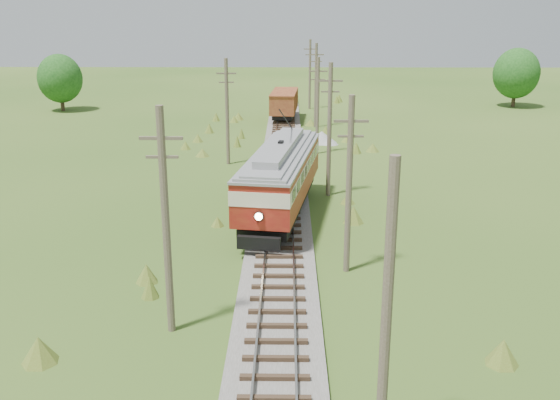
{
  "coord_description": "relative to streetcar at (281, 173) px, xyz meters",
  "views": [
    {
      "loc": [
        0.4,
        -10.23,
        12.29
      ],
      "look_at": [
        0.0,
        22.22,
        2.33
      ],
      "focal_mm": 40.0,
      "sensor_mm": 36.0,
      "label": 1
    }
  ],
  "objects": [
    {
      "name": "utility_pole_r_3",
      "position": [
        3.2,
        4.97,
        1.78
      ],
      "size": [
        1.6,
        0.3,
        9.0
      ],
      "color": "brown",
      "rests_on": "ground"
    },
    {
      "name": "utility_pole_r_5",
      "position": [
        3.4,
        30.97,
        1.73
      ],
      "size": [
        1.6,
        0.3,
        8.9
      ],
      "color": "brown",
      "rests_on": "ground"
    },
    {
      "name": "tree_mid_a",
      "position": [
        -28.0,
        41.97,
        1.17
      ],
      "size": [
        5.46,
        5.46,
        7.03
      ],
      "color": "#38281C",
      "rests_on": "ground"
    },
    {
      "name": "streetcar",
      "position": [
        0.0,
        0.0,
        0.0
      ],
      "size": [
        5.2,
        13.83,
        6.26
      ],
      "rotation": [
        0.0,
        0.0,
        -0.15
      ],
      "color": "black",
      "rests_on": "ground"
    },
    {
      "name": "tree_mid_b",
      "position": [
        30.0,
        45.97,
        1.48
      ],
      "size": [
        5.88,
        5.88,
        7.57
      ],
      "color": "#38281C",
      "rests_on": "ground"
    },
    {
      "name": "utility_pole_r_4",
      "position": [
        3.0,
        17.97,
        1.47
      ],
      "size": [
        1.6,
        0.3,
        8.4
      ],
      "color": "brown",
      "rests_on": "ground"
    },
    {
      "name": "utility_pole_r_1",
      "position": [
        3.1,
        -21.03,
        1.55
      ],
      "size": [
        0.3,
        0.3,
        8.8
      ],
      "color": "brown",
      "rests_on": "ground"
    },
    {
      "name": "gondola",
      "position": [
        0.0,
        34.94,
        -0.77
      ],
      "size": [
        3.31,
        8.63,
        2.81
      ],
      "rotation": [
        0.0,
        0.0,
        -0.07
      ],
      "color": "black",
      "rests_on": "ground"
    },
    {
      "name": "utility_pole_l_a",
      "position": [
        -4.2,
        -14.03,
        1.78
      ],
      "size": [
        1.6,
        0.3,
        9.0
      ],
      "color": "brown",
      "rests_on": "ground"
    },
    {
      "name": "utility_pole_r_6",
      "position": [
        3.2,
        43.97,
        1.62
      ],
      "size": [
        1.6,
        0.3,
        8.7
      ],
      "color": "brown",
      "rests_on": "ground"
    },
    {
      "name": "railbed_main",
      "position": [
        0.0,
        7.97,
        -2.66
      ],
      "size": [
        3.6,
        96.0,
        0.57
      ],
      "color": "#605B54",
      "rests_on": "ground"
    },
    {
      "name": "gravel_pile",
      "position": [
        3.79,
        22.63,
        -2.34
      ],
      "size": [
        3.0,
        3.18,
        1.09
      ],
      "color": "gray",
      "rests_on": "ground"
    },
    {
      "name": "utility_pole_l_b",
      "position": [
        -4.5,
        13.97,
        1.57
      ],
      "size": [
        1.6,
        0.3,
        8.6
      ],
      "color": "brown",
      "rests_on": "ground"
    },
    {
      "name": "utility_pole_r_2",
      "position": [
        3.3,
        -8.03,
        1.57
      ],
      "size": [
        1.6,
        0.3,
        8.6
      ],
      "color": "brown",
      "rests_on": "ground"
    }
  ]
}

